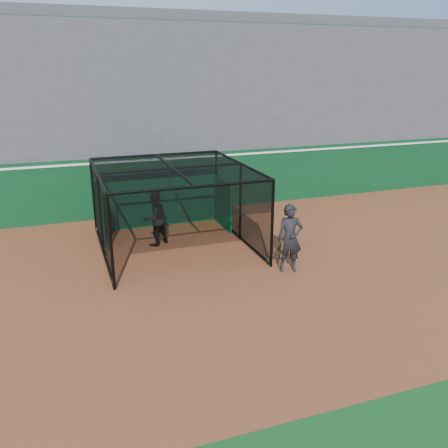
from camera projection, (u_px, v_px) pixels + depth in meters
name	position (u px, v px, depth m)	size (l,w,h in m)	color
ground	(211.00, 298.00, 12.97)	(120.00, 120.00, 0.00)	brown
outfield_wall	(149.00, 184.00, 20.16)	(50.00, 0.50, 2.50)	#0A3C1B
grandstand	(130.00, 101.00, 22.52)	(50.00, 7.85, 8.95)	#4C4C4F
batting_cage	(174.00, 209.00, 16.23)	(4.98, 5.44, 2.81)	black
batter	(155.00, 218.00, 16.61)	(0.94, 0.73, 1.94)	black
on_deck_player	(290.00, 238.00, 14.42)	(0.88, 0.69, 2.12)	black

